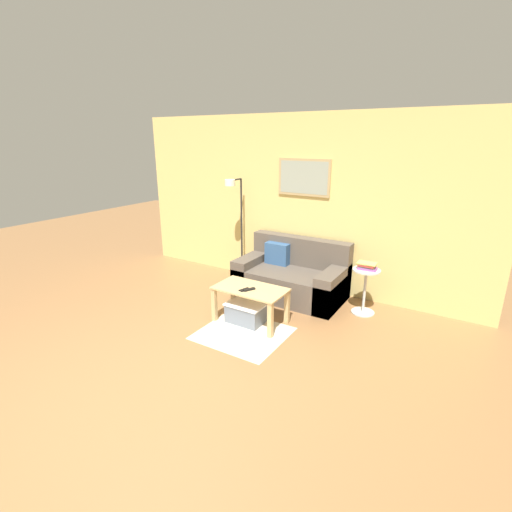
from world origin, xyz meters
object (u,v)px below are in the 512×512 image
(side_table, at_px, (365,287))
(book_stack, at_px, (367,266))
(coffee_table, at_px, (250,295))
(storage_bin, at_px, (247,312))
(floor_lamp, at_px, (236,219))
(cell_phone, at_px, (245,290))
(remote_control, at_px, (249,289))
(couch, at_px, (292,277))

(side_table, relative_size, book_stack, 2.38)
(coffee_table, distance_m, storage_bin, 0.23)
(coffee_table, relative_size, floor_lamp, 0.54)
(floor_lamp, xyz_separation_m, cell_phone, (0.94, -1.21, -0.55))
(floor_lamp, bearing_deg, remote_control, -49.98)
(coffee_table, xyz_separation_m, floor_lamp, (-0.97, 1.12, 0.65))
(storage_bin, relative_size, remote_control, 3.15)
(storage_bin, bearing_deg, couch, 84.06)
(floor_lamp, xyz_separation_m, remote_control, (1.00, -1.19, -0.55))
(side_table, distance_m, cell_phone, 1.58)
(storage_bin, relative_size, side_table, 0.78)
(remote_control, height_order, cell_phone, remote_control)
(storage_bin, bearing_deg, coffee_table, 8.74)
(remote_control, distance_m, cell_phone, 0.06)
(remote_control, bearing_deg, floor_lamp, 156.94)
(floor_lamp, bearing_deg, couch, -6.16)
(side_table, height_order, book_stack, book_stack)
(storage_bin, xyz_separation_m, book_stack, (1.17, 1.01, 0.52))
(coffee_table, distance_m, side_table, 1.50)
(remote_control, bearing_deg, cell_phone, -130.95)
(storage_bin, bearing_deg, cell_phone, -79.60)
(side_table, height_order, remote_control, side_table)
(storage_bin, bearing_deg, side_table, 40.37)
(coffee_table, height_order, floor_lamp, floor_lamp)
(storage_bin, bearing_deg, floor_lamp, 129.42)
(side_table, relative_size, cell_phone, 4.33)
(storage_bin, distance_m, floor_lamp, 1.71)
(storage_bin, xyz_separation_m, cell_phone, (0.01, -0.08, 0.33))
(couch, bearing_deg, cell_phone, -94.76)
(side_table, bearing_deg, remote_control, -136.32)
(side_table, bearing_deg, book_stack, 101.29)
(coffee_table, xyz_separation_m, side_table, (1.13, 0.99, 0.01))
(book_stack, distance_m, cell_phone, 1.60)
(cell_phone, bearing_deg, couch, 102.32)
(couch, height_order, cell_phone, couch)
(couch, bearing_deg, side_table, -1.08)
(side_table, xyz_separation_m, book_stack, (-0.00, 0.01, 0.29))
(coffee_table, distance_m, cell_phone, 0.14)
(couch, height_order, coffee_table, couch)
(couch, distance_m, book_stack, 1.13)
(floor_lamp, bearing_deg, side_table, -3.59)
(side_table, xyz_separation_m, cell_phone, (-1.16, -1.08, 0.09))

